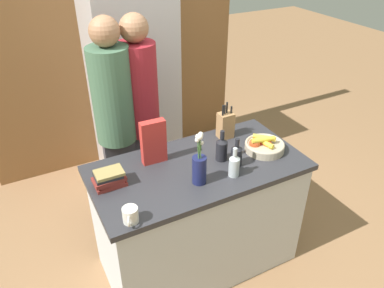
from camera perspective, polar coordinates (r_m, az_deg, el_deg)
ground_plane at (r=3.15m, az=0.82°, el=-17.04°), size 14.00×14.00×0.00m
kitchen_island at (r=2.82m, az=0.89°, el=-10.90°), size 1.46×0.74×0.92m
back_wall_wood at (r=3.92m, az=-12.20°, el=15.27°), size 2.66×0.12×2.60m
refrigerator at (r=3.70m, az=-9.02°, el=9.84°), size 0.76×0.62×2.02m
fruit_bowl at (r=2.72m, az=10.87°, el=-0.20°), size 0.28×0.28×0.11m
knife_block at (r=2.81m, az=5.12°, el=2.92°), size 0.11×0.09×0.28m
flower_vase at (r=2.31m, az=1.12°, el=-3.36°), size 0.09×0.09×0.37m
cereal_box at (r=2.50m, az=-5.90°, el=0.31°), size 0.17×0.07×0.31m
coffee_mug at (r=2.11m, az=-9.37°, el=-10.66°), size 0.09×0.12×0.09m
book_stack at (r=2.38m, az=-12.48°, el=-5.17°), size 0.20×0.14×0.11m
bottle_oil at (r=2.55m, az=4.54°, el=-0.69°), size 0.08×0.08×0.23m
bottle_vinegar at (r=2.41m, az=6.44°, el=-3.17°), size 0.07×0.07×0.21m
bottle_wine at (r=2.51m, az=6.78°, el=-1.64°), size 0.08×0.08×0.21m
person_at_sink at (r=2.89m, az=-11.61°, el=3.62°), size 0.30×0.30×1.81m
person_in_blue at (r=2.98m, az=-7.82°, el=4.78°), size 0.29×0.29×1.80m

